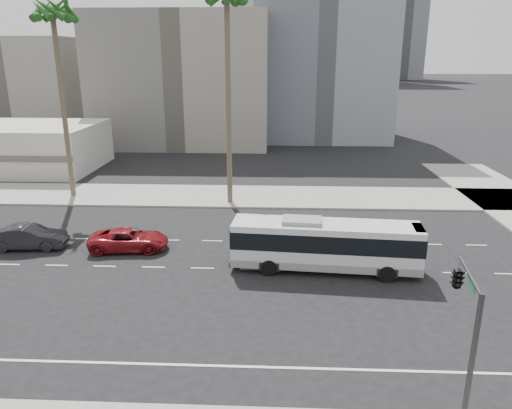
# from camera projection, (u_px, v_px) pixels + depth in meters

# --- Properties ---
(ground) EXTENTS (700.00, 700.00, 0.00)m
(ground) POSITION_uv_depth(u_px,v_px,m) (252.00, 269.00, 28.82)
(ground) COLOR black
(ground) RESTS_ON ground
(sidewalk_north) EXTENTS (120.00, 7.00, 0.15)m
(sidewalk_north) POSITION_uv_depth(u_px,v_px,m) (261.00, 196.00, 43.59)
(sidewalk_north) COLOR gray
(sidewalk_north) RESTS_ON ground
(midrise_beige_west) EXTENTS (24.00, 18.00, 18.00)m
(midrise_beige_west) POSITION_uv_depth(u_px,v_px,m) (186.00, 80.00, 69.63)
(midrise_beige_west) COLOR slate
(midrise_beige_west) RESTS_ON ground
(midrise_gray_center) EXTENTS (20.00, 20.00, 26.00)m
(midrise_gray_center) POSITION_uv_depth(u_px,v_px,m) (321.00, 51.00, 74.29)
(midrise_gray_center) COLOR slate
(midrise_gray_center) RESTS_ON ground
(midrise_beige_far) EXTENTS (18.00, 16.00, 15.00)m
(midrise_beige_far) POSITION_uv_depth(u_px,v_px,m) (29.00, 88.00, 75.95)
(midrise_beige_far) COLOR slate
(midrise_beige_far) RESTS_ON ground
(civic_tower) EXTENTS (42.00, 42.00, 129.00)m
(civic_tower) POSITION_uv_depth(u_px,v_px,m) (273.00, 5.00, 256.11)
(civic_tower) COLOR #BBB9B3
(civic_tower) RESTS_ON ground
(highrise_right) EXTENTS (26.00, 26.00, 70.00)m
(highrise_right) POSITION_uv_depth(u_px,v_px,m) (367.00, 8.00, 236.15)
(highrise_right) COLOR #565962
(highrise_right) RESTS_ON ground
(highrise_far) EXTENTS (22.00, 22.00, 60.00)m
(highrise_far) POSITION_uv_depth(u_px,v_px,m) (403.00, 23.00, 265.20)
(highrise_far) COLOR #565962
(highrise_far) RESTS_ON ground
(city_bus) EXTENTS (11.20, 3.38, 3.17)m
(city_bus) POSITION_uv_depth(u_px,v_px,m) (325.00, 244.00, 28.28)
(city_bus) COLOR silver
(city_bus) RESTS_ON ground
(car_a) EXTENTS (2.87, 5.34, 1.42)m
(car_a) POSITION_uv_depth(u_px,v_px,m) (129.00, 240.00, 31.55)
(car_a) COLOR maroon
(car_a) RESTS_ON ground
(car_b) EXTENTS (2.17, 4.97, 1.59)m
(car_b) POSITION_uv_depth(u_px,v_px,m) (29.00, 237.00, 31.74)
(car_b) COLOR black
(car_b) RESTS_ON ground
(traffic_signal) EXTENTS (2.57, 3.44, 5.53)m
(traffic_signal) POSITION_uv_depth(u_px,v_px,m) (459.00, 283.00, 16.88)
(traffic_signal) COLOR #262628
(traffic_signal) RESTS_ON ground
(palm_mid) EXTENTS (5.53, 5.53, 17.07)m
(palm_mid) POSITION_uv_depth(u_px,v_px,m) (53.00, 17.00, 39.25)
(palm_mid) COLOR brown
(palm_mid) RESTS_ON ground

